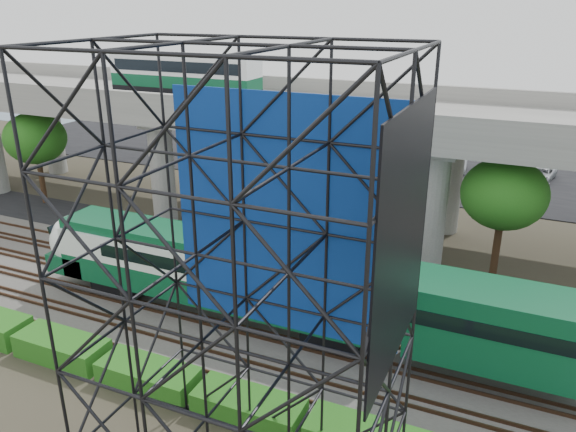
% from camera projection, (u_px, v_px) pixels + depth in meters
% --- Properties ---
extents(ground, '(140.00, 140.00, 0.00)m').
position_uv_depth(ground, '(185.00, 332.00, 29.04)').
color(ground, '#474233').
rests_on(ground, ground).
extents(ballast_bed, '(90.00, 12.00, 0.20)m').
position_uv_depth(ballast_bed, '(205.00, 312.00, 30.71)').
color(ballast_bed, slate).
rests_on(ballast_bed, ground).
extents(service_road, '(90.00, 5.00, 0.08)m').
position_uv_depth(service_road, '(272.00, 253.00, 37.99)').
color(service_road, black).
rests_on(service_road, ground).
extents(parking_lot, '(90.00, 18.00, 0.08)m').
position_uv_depth(parking_lot, '(369.00, 166.00, 58.05)').
color(parking_lot, black).
rests_on(parking_lot, ground).
extents(harbor_water, '(140.00, 40.00, 0.03)m').
position_uv_depth(harbor_water, '(414.00, 126.00, 76.85)').
color(harbor_water, '#455972').
rests_on(harbor_water, ground).
extents(rail_tracks, '(90.00, 9.52, 0.16)m').
position_uv_depth(rail_tracks, '(205.00, 309.00, 30.65)').
color(rail_tracks, '#472D1E').
rests_on(rail_tracks, ballast_bed).
extents(commuter_train, '(29.30, 3.06, 4.30)m').
position_uv_depth(commuter_train, '(256.00, 277.00, 28.51)').
color(commuter_train, black).
rests_on(commuter_train, rail_tracks).
extents(overpass, '(80.00, 12.00, 12.40)m').
position_uv_depth(overpass, '(295.00, 118.00, 40.04)').
color(overpass, '#9E9B93').
rests_on(overpass, ground).
extents(scaffold_tower, '(9.36, 6.36, 15.00)m').
position_uv_depth(scaffold_tower, '(243.00, 310.00, 16.55)').
color(scaffold_tower, black).
rests_on(scaffold_tower, ground).
extents(hedge_strip, '(34.60, 1.80, 1.20)m').
position_uv_depth(hedge_strip, '(148.00, 375.00, 24.79)').
color(hedge_strip, '#195C15').
rests_on(hedge_strip, ground).
extents(trees, '(40.94, 16.94, 7.69)m').
position_uv_depth(trees, '(248.00, 148.00, 42.62)').
color(trees, '#382314').
rests_on(trees, ground).
extents(suv, '(5.64, 2.74, 1.55)m').
position_uv_depth(suv, '(237.00, 237.00, 38.58)').
color(suv, black).
rests_on(suv, service_road).
extents(parked_cars, '(36.88, 9.43, 1.27)m').
position_uv_depth(parked_cars, '(377.00, 162.00, 57.14)').
color(parked_cars, silver).
rests_on(parked_cars, parking_lot).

